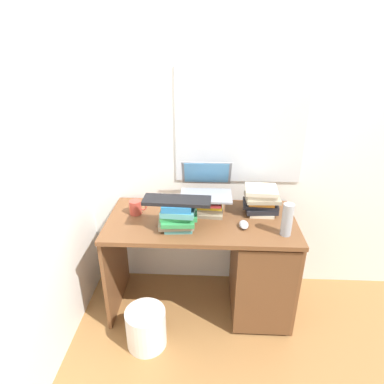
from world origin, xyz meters
TOP-DOWN VIEW (x-y plane):
  - ground_plane at (0.00, 0.00)m, footprint 6.00×6.00m
  - wall_back at (0.00, 0.35)m, footprint 6.00×0.06m
  - wall_left at (-0.88, 0.00)m, footprint 0.05×6.00m
  - desk at (0.32, -0.02)m, footprint 1.27×0.61m
  - book_stack_tall at (0.03, 0.09)m, footprint 0.25×0.21m
  - book_stack_keyboard_riser at (-0.15, -0.12)m, footprint 0.26×0.21m
  - book_stack_side at (0.41, 0.12)m, footprint 0.25×0.21m
  - laptop at (0.03, 0.15)m, footprint 0.35×0.31m
  - keyboard at (-0.15, -0.12)m, footprint 0.43×0.16m
  - computer_mouse at (0.27, -0.09)m, footprint 0.06×0.10m
  - mug at (-0.46, 0.06)m, footprint 0.12×0.08m
  - water_bottle at (0.52, -0.16)m, footprint 0.07×0.07m
  - wastebasket at (-0.35, -0.38)m, footprint 0.26×0.26m

SIDE VIEW (x-z plane):
  - ground_plane at x=0.00m, z-range 0.00..0.00m
  - wastebasket at x=-0.35m, z-range 0.00..0.27m
  - desk at x=0.32m, z-range 0.03..0.77m
  - computer_mouse at x=0.27m, z-range 0.74..0.78m
  - mug at x=-0.46m, z-range 0.74..0.84m
  - book_stack_tall at x=0.03m, z-range 0.74..0.86m
  - book_stack_keyboard_riser at x=-0.15m, z-range 0.74..0.92m
  - book_stack_side at x=0.41m, z-range 0.74..0.93m
  - water_bottle at x=0.52m, z-range 0.74..0.95m
  - laptop at x=0.03m, z-range 0.81..1.02m
  - keyboard at x=-0.15m, z-range 0.93..0.95m
  - wall_back at x=0.00m, z-range 0.00..2.60m
  - wall_left at x=-0.88m, z-range 0.00..2.60m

